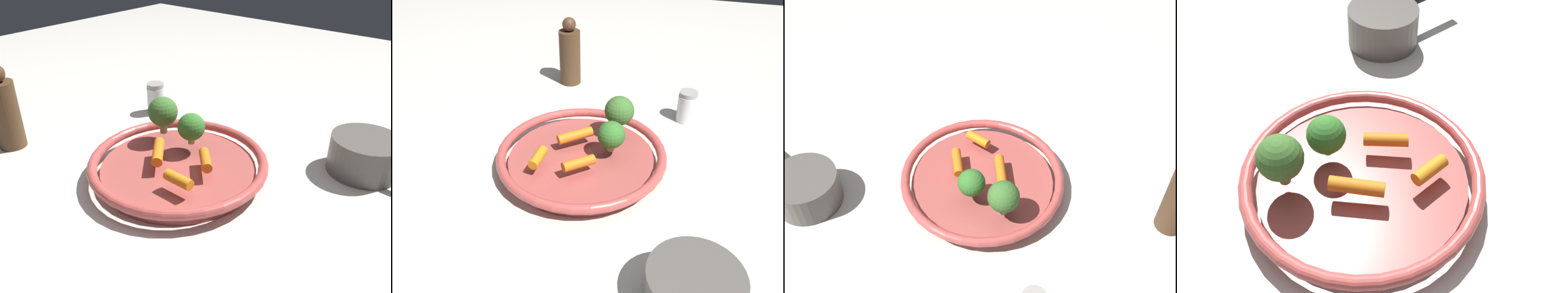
# 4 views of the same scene
# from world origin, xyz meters

# --- Properties ---
(ground_plane) EXTENTS (2.44, 2.44, 0.00)m
(ground_plane) POSITION_xyz_m (0.00, 0.00, 0.00)
(ground_plane) COLOR beige
(serving_bowl) EXTENTS (0.32, 0.32, 0.04)m
(serving_bowl) POSITION_xyz_m (0.00, 0.00, 0.02)
(serving_bowl) COLOR #A84C47
(serving_bowl) RESTS_ON ground_plane
(baby_carrot_back) EXTENTS (0.07, 0.06, 0.02)m
(baby_carrot_back) POSITION_xyz_m (-0.02, 0.03, 0.05)
(baby_carrot_back) COLOR orange
(baby_carrot_back) RESTS_ON serving_bowl
(baby_carrot_left) EXTENTS (0.06, 0.06, 0.02)m
(baby_carrot_left) POSITION_xyz_m (0.01, -0.05, 0.05)
(baby_carrot_left) COLOR orange
(baby_carrot_left) RESTS_ON serving_bowl
(baby_carrot_right) EXTENTS (0.02, 0.05, 0.02)m
(baby_carrot_right) POSITION_xyz_m (-0.06, -0.06, 0.05)
(baby_carrot_right) COLOR orange
(baby_carrot_right) RESTS_ON serving_bowl
(broccoli_floret_large) EXTENTS (0.06, 0.06, 0.07)m
(broccoli_floret_large) POSITION_xyz_m (0.05, 0.08, 0.08)
(broccoli_floret_large) COLOR tan
(broccoli_floret_large) RESTS_ON serving_bowl
(broccoli_floret_edge) EXTENTS (0.05, 0.05, 0.06)m
(broccoli_floret_edge) POSITION_xyz_m (0.05, 0.01, 0.07)
(broccoli_floret_edge) COLOR #98A866
(broccoli_floret_edge) RESTS_ON serving_bowl
(salt_shaker) EXTENTS (0.04, 0.04, 0.07)m
(salt_shaker) POSITION_xyz_m (0.18, 0.23, 0.04)
(salt_shaker) COLOR silver
(salt_shaker) RESTS_ON ground_plane
(pepper_mill) EXTENTS (0.05, 0.05, 0.17)m
(pepper_mill) POSITION_xyz_m (-0.13, 0.34, 0.08)
(pepper_mill) COLOR #4C331E
(pepper_mill) RESTS_ON ground_plane
(saucepan) EXTENTS (0.13, 0.24, 0.07)m
(saucepan) POSITION_xyz_m (0.23, -0.25, 0.04)
(saucepan) COLOR #56514C
(saucepan) RESTS_ON ground_plane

